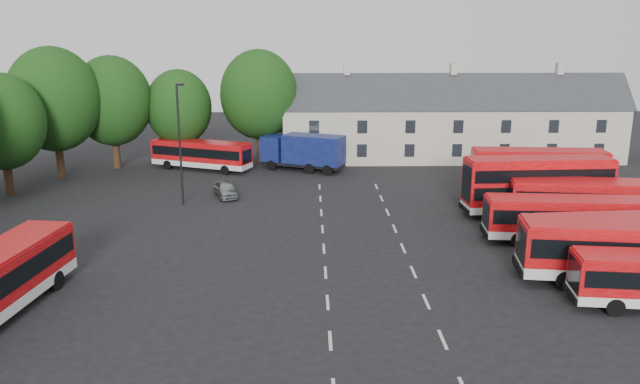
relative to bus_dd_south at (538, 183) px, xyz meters
The scene contains 14 objects.
ground 18.38m from the bus_dd_south, 150.41° to the right, with size 140.00×140.00×0.00m, color black.
lane_markings 15.26m from the bus_dd_south, 152.33° to the right, with size 5.15×33.80×0.01m.
treeline 38.25m from the bus_dd_south, 164.17° to the left, with size 29.92×32.59×12.01m.
terrace_houses 21.13m from the bus_dd_south, 94.99° to the left, with size 35.70×7.13×10.06m.
bus_row_b 13.01m from the bus_dd_south, 86.55° to the right, with size 12.42×4.40×3.44m.
bus_row_c 10.93m from the bus_dd_south, 81.23° to the right, with size 11.40×3.45×3.18m.
bus_row_d 6.14m from the bus_dd_south, 90.95° to the right, with size 10.66×3.29×2.97m.
bus_row_e 3.99m from the bus_dd_south, 38.82° to the right, with size 11.66×4.21×3.22m.
bus_dd_south is the anchor object (origin of this frame).
bus_dd_north 4.14m from the bus_dd_south, 69.80° to the left, with size 10.48×3.25×4.23m.
bus_north 31.69m from the bus_dd_south, 149.51° to the left, with size 10.21×5.97×2.86m.
box_truck 23.27m from the bus_dd_south, 137.84° to the left, with size 8.43×5.52×3.54m.
silver_car 24.40m from the bus_dd_south, 166.30° to the left, with size 1.52×3.78×1.29m, color #9B9DA2.
lamppost 27.01m from the bus_dd_south, behind, with size 0.64×0.45×9.44m.
Camera 1 is at (-0.90, -35.03, 13.31)m, focal length 35.00 mm.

